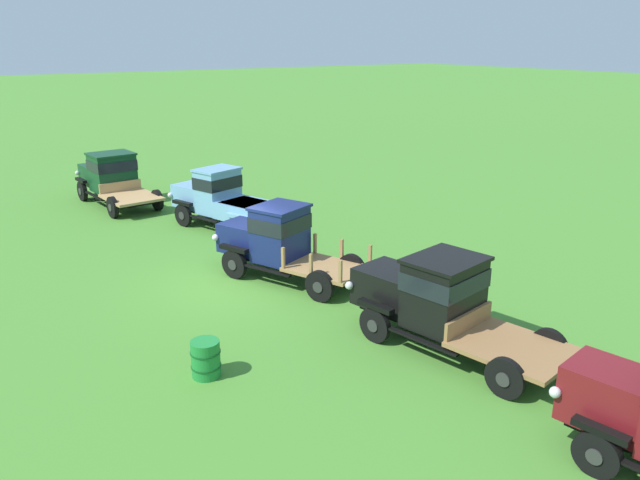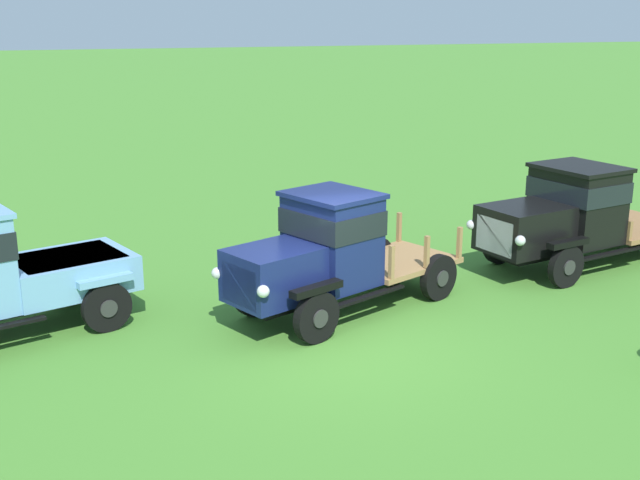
{
  "view_description": "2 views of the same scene",
  "coord_description": "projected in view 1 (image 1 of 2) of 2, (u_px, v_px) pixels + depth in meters",
  "views": [
    {
      "loc": [
        15.3,
        -7.26,
        6.76
      ],
      "look_at": [
        0.59,
        2.67,
        1.0
      ],
      "focal_mm": 35.0,
      "sensor_mm": 36.0,
      "label": 1
    },
    {
      "loc": [
        -4.52,
        -11.07,
        5.13
      ],
      "look_at": [
        0.59,
        2.67,
        1.0
      ],
      "focal_mm": 45.0,
      "sensor_mm": 36.0,
      "label": 2
    }
  ],
  "objects": [
    {
      "name": "ground_plane",
      "position": [
        232.0,
        284.0,
        18.01
      ],
      "size": [
        240.0,
        240.0,
        0.0
      ],
      "primitive_type": "plane",
      "color": "#47842D"
    },
    {
      "name": "vintage_truck_far_side",
      "position": [
        435.0,
        297.0,
        14.18
      ],
      "size": [
        5.5,
        2.77,
        2.15
      ],
      "color": "black",
      "rests_on": "ground"
    },
    {
      "name": "vintage_truck_midrow_center",
      "position": [
        276.0,
        239.0,
        18.23
      ],
      "size": [
        4.98,
        3.18,
        2.19
      ],
      "color": "black",
      "rests_on": "ground"
    },
    {
      "name": "vintage_truck_foreground_near",
      "position": [
        111.0,
        176.0,
        26.61
      ],
      "size": [
        5.66,
        2.42,
        2.17
      ],
      "color": "black",
      "rests_on": "ground"
    },
    {
      "name": "oil_drum_beside_row",
      "position": [
        206.0,
        359.0,
        12.98
      ],
      "size": [
        0.64,
        0.64,
        0.8
      ],
      "color": "#1E7F33",
      "rests_on": "ground"
    },
    {
      "name": "vintage_truck_second_in_line",
      "position": [
        222.0,
        199.0,
        23.07
      ],
      "size": [
        4.91,
        2.93,
        2.22
      ],
      "color": "black",
      "rests_on": "ground"
    }
  ]
}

